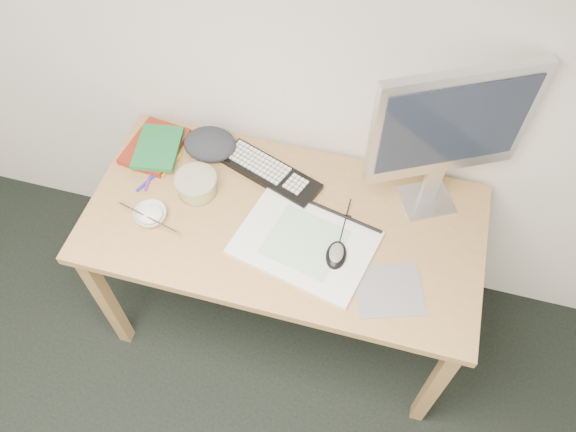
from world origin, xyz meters
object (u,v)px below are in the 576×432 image
(desk, at_px, (284,233))
(sketchpad, at_px, (305,243))
(keyboard, at_px, (270,173))
(rice_bowl, at_px, (151,215))
(monitor, at_px, (450,128))

(desk, height_order, sketchpad, sketchpad)
(desk, relative_size, sketchpad, 3.08)
(desk, bearing_deg, sketchpad, -37.25)
(keyboard, height_order, rice_bowl, rice_bowl)
(desk, height_order, rice_bowl, rice_bowl)
(desk, relative_size, monitor, 2.34)
(desk, xyz_separation_m, sketchpad, (0.10, -0.07, 0.09))
(desk, height_order, monitor, monitor)
(sketchpad, height_order, monitor, monitor)
(keyboard, bearing_deg, monitor, 23.88)
(keyboard, distance_m, monitor, 0.68)
(desk, xyz_separation_m, rice_bowl, (-0.45, -0.11, 0.10))
(rice_bowl, bearing_deg, keyboard, 40.34)
(desk, distance_m, keyboard, 0.23)
(sketchpad, height_order, rice_bowl, rice_bowl)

